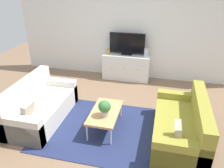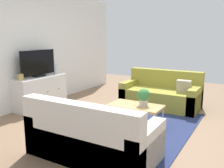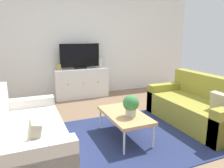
% 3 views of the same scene
% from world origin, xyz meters
% --- Properties ---
extents(ground_plane, '(10.00, 10.00, 0.00)m').
position_xyz_m(ground_plane, '(0.00, 0.00, 0.00)').
color(ground_plane, '#84664C').
extents(wall_back, '(6.40, 0.12, 2.70)m').
position_xyz_m(wall_back, '(0.00, 2.55, 1.35)').
color(wall_back, white).
rests_on(wall_back, ground_plane).
extents(area_rug, '(2.50, 1.90, 0.01)m').
position_xyz_m(area_rug, '(0.00, -0.15, 0.01)').
color(area_rug, navy).
rests_on(area_rug, ground_plane).
extents(couch_left_side, '(0.87, 1.73, 0.83)m').
position_xyz_m(couch_left_side, '(-1.44, -0.10, 0.28)').
color(couch_left_side, silver).
rests_on(couch_left_side, ground_plane).
extents(couch_right_side, '(0.87, 1.73, 0.83)m').
position_xyz_m(couch_right_side, '(1.44, -0.10, 0.28)').
color(couch_right_side, olive).
rests_on(couch_right_side, ground_plane).
extents(coffee_table, '(0.52, 0.96, 0.39)m').
position_xyz_m(coffee_table, '(-0.01, -0.11, 0.36)').
color(coffee_table, tan).
rests_on(coffee_table, ground_plane).
extents(potted_plant, '(0.23, 0.23, 0.31)m').
position_xyz_m(potted_plant, '(0.02, -0.24, 0.56)').
color(potted_plant, '#B7B2A8').
rests_on(potted_plant, coffee_table).
extents(tv_console, '(1.29, 0.47, 0.71)m').
position_xyz_m(tv_console, '(-0.04, 2.27, 0.36)').
color(tv_console, white).
rests_on(tv_console, ground_plane).
extents(flat_screen_tv, '(0.96, 0.16, 0.60)m').
position_xyz_m(flat_screen_tv, '(-0.04, 2.29, 1.01)').
color(flat_screen_tv, black).
rests_on(flat_screen_tv, tv_console).
extents(glass_vase, '(0.11, 0.11, 0.22)m').
position_xyz_m(glass_vase, '(0.49, 2.27, 0.82)').
color(glass_vase, silver).
rests_on(glass_vase, tv_console).
extents(mantel_clock, '(0.11, 0.07, 0.13)m').
position_xyz_m(mantel_clock, '(-0.56, 2.27, 0.78)').
color(mantel_clock, tan).
rests_on(mantel_clock, tv_console).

